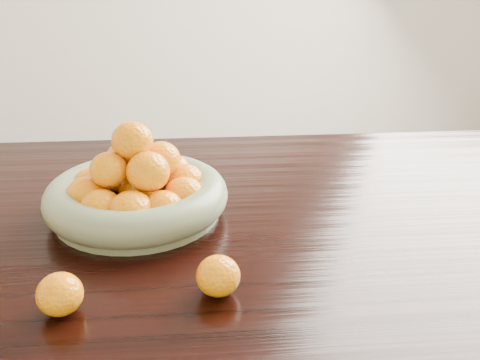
{
  "coord_description": "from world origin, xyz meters",
  "views": [
    {
      "loc": [
        -0.03,
        -1.02,
        1.26
      ],
      "look_at": [
        0.05,
        -0.02,
        0.83
      ],
      "focal_mm": 40.0,
      "sensor_mm": 36.0,
      "label": 1
    }
  ],
  "objects": [
    {
      "name": "loose_orange_1",
      "position": [
        -0.25,
        -0.33,
        0.78
      ],
      "size": [
        0.07,
        0.07,
        0.07
      ],
      "primitive_type": "ellipsoid",
      "color": "#FF9207",
      "rests_on": "dining_table"
    },
    {
      "name": "fruit_bowl",
      "position": [
        -0.16,
        -0.0,
        0.8
      ],
      "size": [
        0.38,
        0.38,
        0.2
      ],
      "rotation": [
        0.0,
        0.0,
        0.07
      ],
      "color": "gray",
      "rests_on": "dining_table"
    },
    {
      "name": "dining_table",
      "position": [
        0.0,
        0.0,
        0.66
      ],
      "size": [
        2.0,
        1.0,
        0.75
      ],
      "color": "black",
      "rests_on": "ground"
    },
    {
      "name": "loose_orange_2",
      "position": [
        -0.01,
        -0.3,
        0.78
      ],
      "size": [
        0.07,
        0.07,
        0.07
      ],
      "primitive_type": "ellipsoid",
      "color": "#FF9207",
      "rests_on": "dining_table"
    }
  ]
}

